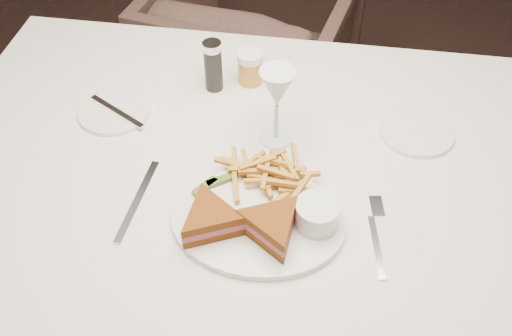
% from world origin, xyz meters
% --- Properties ---
extents(ground, '(5.00, 5.00, 0.00)m').
position_xyz_m(ground, '(0.00, 0.00, 0.00)').
color(ground, black).
rests_on(ground, ground).
extents(table, '(1.42, 1.00, 0.75)m').
position_xyz_m(table, '(-0.16, -0.12, 0.38)').
color(table, silver).
rests_on(table, ground).
extents(chair_far, '(0.81, 0.78, 0.69)m').
position_xyz_m(chair_far, '(-0.25, 0.87, 0.35)').
color(chair_far, '#47322C').
rests_on(chair_far, ground).
extents(table_setting, '(0.81, 0.64, 0.18)m').
position_xyz_m(table_setting, '(-0.15, -0.17, 0.79)').
color(table_setting, white).
rests_on(table_setting, table).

